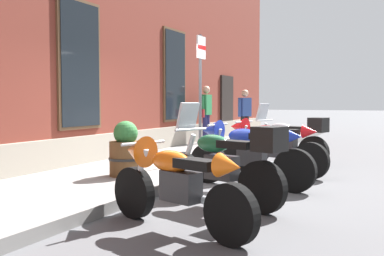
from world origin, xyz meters
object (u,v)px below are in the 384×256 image
motorcycle_orange_sport (172,179)px  motorcycle_red_sport (267,144)px  pedestrian_blue_top (245,113)px  parking_sign (201,81)px  barrel_planter (126,152)px  motorcycle_blue_sport (244,151)px  motorcycle_silver_touring (289,140)px  motorcycle_green_touring (225,163)px  pedestrian_striped_shirt (206,111)px

motorcycle_orange_sport → motorcycle_red_sport: 3.90m
motorcycle_orange_sport → pedestrian_blue_top: pedestrian_blue_top is taller
parking_sign → barrel_planter: bearing=166.6°
motorcycle_blue_sport → pedestrian_blue_top: size_ratio=1.37×
motorcycle_silver_touring → parking_sign: bearing=136.5°
barrel_planter → motorcycle_green_touring: bearing=-108.3°
pedestrian_striped_shirt → parking_sign: parking_sign is taller
motorcycle_blue_sport → motorcycle_orange_sport: bearing=-178.3°
motorcycle_green_touring → motorcycle_red_sport: size_ratio=0.90×
pedestrian_blue_top → parking_sign: 4.85m
parking_sign → motorcycle_orange_sport: bearing=-159.4°
motorcycle_green_touring → barrel_planter: 2.13m
motorcycle_silver_touring → parking_sign: (-1.49, 1.41, 1.24)m
motorcycle_blue_sport → barrel_planter: motorcycle_blue_sport is taller
pedestrian_striped_shirt → parking_sign: 4.32m
motorcycle_orange_sport → pedestrian_blue_top: bearing=14.1°
motorcycle_orange_sport → motorcycle_silver_touring: motorcycle_silver_touring is taller
motorcycle_red_sport → pedestrian_blue_top: (4.66, 2.07, 0.46)m
pedestrian_blue_top → pedestrian_striped_shirt: bearing=130.9°
motorcycle_green_touring → motorcycle_blue_sport: bearing=8.7°
motorcycle_blue_sport → barrel_planter: (-0.69, 1.82, -0.03)m
motorcycle_blue_sport → pedestrian_striped_shirt: bearing=30.1°
motorcycle_red_sport → parking_sign: 1.82m
motorcycle_orange_sport → motorcycle_green_touring: size_ratio=1.02×
motorcycle_green_touring → parking_sign: 3.28m
motorcycle_orange_sport → pedestrian_blue_top: (8.56, 2.15, 0.50)m
motorcycle_orange_sport → pedestrian_striped_shirt: pedestrian_striped_shirt is taller
motorcycle_red_sport → pedestrian_striped_shirt: pedestrian_striped_shirt is taller
motorcycle_red_sport → parking_sign: parking_sign is taller
motorcycle_green_touring → parking_sign: (2.60, 1.56, 1.22)m
motorcycle_green_touring → motorcycle_blue_sport: 1.38m
motorcycle_orange_sport → motorcycle_silver_touring: (5.31, 0.02, 0.02)m
pedestrian_blue_top → motorcycle_orange_sport: bearing=-165.9°
parking_sign → pedestrian_blue_top: bearing=8.6°
motorcycle_blue_sport → motorcycle_red_sport: size_ratio=1.00×
parking_sign → barrel_planter: (-1.93, 0.46, -1.24)m
motorcycle_green_touring → motorcycle_red_sport: motorcycle_green_touring is taller
pedestrian_blue_top → barrel_planter: pedestrian_blue_top is taller
pedestrian_striped_shirt → motorcycle_silver_touring: bearing=-128.6°
motorcycle_red_sport → pedestrian_striped_shirt: (3.85, 2.99, 0.53)m
parking_sign → barrel_planter: parking_sign is taller
parking_sign → pedestrian_striped_shirt: bearing=22.7°
motorcycle_red_sport → barrel_planter: 2.71m
motorcycle_silver_touring → barrel_planter: size_ratio=2.19×
motorcycle_blue_sport → motorcycle_red_sport: motorcycle_blue_sport is taller
barrel_planter → motorcycle_silver_touring: bearing=-28.7°
motorcycle_green_touring → motorcycle_silver_touring: motorcycle_green_touring is taller
motorcycle_blue_sport → pedestrian_striped_shirt: size_ratio=1.29×
parking_sign → barrel_planter: size_ratio=2.80×
motorcycle_green_touring → motorcycle_blue_sport: size_ratio=0.90×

